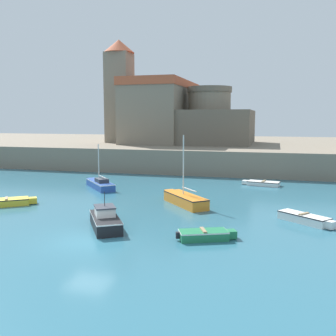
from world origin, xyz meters
TOP-DOWN VIEW (x-y plane):
  - ground_plane at (0.00, 0.00)m, footprint 200.00×200.00m
  - quay_seawall at (0.00, 45.58)m, footprint 120.00×40.00m
  - dinghy_white_1 at (8.65, 21.18)m, footprint 3.86×1.94m
  - dinghy_green_2 at (6.24, 1.97)m, footprint 3.34×2.18m
  - dinghy_white_3 at (11.90, 7.21)m, footprint 3.56×3.12m
  - sailboat_orange_4 at (3.09, 10.34)m, footprint 4.53×5.00m
  - dinghy_yellow_5 at (-10.14, 6.43)m, footprint 3.75×3.19m
  - motorboat_black_6 at (-0.19, 2.64)m, footprint 3.55×4.68m
  - sailboat_blue_7 at (-6.56, 15.36)m, footprint 4.64×4.95m
  - church at (-8.87, 41.12)m, footprint 12.89×17.62m
  - fortress at (0.00, 39.68)m, footprint 12.80×12.80m

SIDE VIEW (x-z plane):
  - ground_plane at x=0.00m, z-range 0.00..0.00m
  - dinghy_white_1 at x=8.65m, z-range -0.01..0.50m
  - dinghy_green_2 at x=6.24m, z-range -0.01..0.58m
  - dinghy_yellow_5 at x=-10.14m, z-range -0.01..0.60m
  - dinghy_white_3 at x=11.90m, z-range -0.01..0.63m
  - sailboat_blue_7 at x=-6.56m, z-range -1.72..2.57m
  - sailboat_orange_4 at x=3.09m, z-range -2.29..3.20m
  - motorboat_black_6 at x=-0.19m, z-range -0.62..1.66m
  - quay_seawall at x=0.00m, z-range 0.00..2.98m
  - fortress at x=0.00m, z-range 1.77..10.18m
  - church at x=-8.87m, z-range 0.42..16.25m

